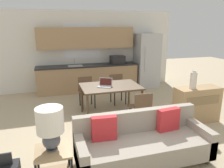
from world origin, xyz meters
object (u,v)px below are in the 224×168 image
Objects in this scene: dining_chair_far_right at (118,87)px; couch at (142,143)px; side_table at (54,161)px; table_lamp at (50,125)px; laptop at (105,84)px; dining_table at (111,88)px; refrigerator at (147,60)px; vase at (193,80)px; dining_chair_far_left at (86,90)px; credenza at (197,104)px; dining_chair_near_right at (141,107)px.

couch is at bearing -101.96° from dining_chair_far_right.
side_table is at bearing -124.98° from dining_chair_far_right.
table_lamp is 1.55× the size of laptop.
table_lamp is (-1.47, -2.10, 0.18)m from dining_table.
refrigerator reaches higher than vase.
table_lamp reaches higher than dining_chair_far_left.
refrigerator reaches higher than credenza.
laptop is (-0.14, -0.02, 0.11)m from dining_table.
laptop reaches higher than dining_chair_near_right.
credenza is 1.28× the size of dining_chair_far_right.
laptop is at bearing -72.65° from dining_chair_far_left.
table_lamp is 3.55m from credenza.
table_lamp reaches higher than laptop.
refrigerator is at bearing 83.28° from vase.
dining_chair_far_left is 0.92m from dining_chair_far_right.
refrigerator is 2.18m from dining_chair_far_right.
dining_table is 0.95m from dining_chair_far_left.
refrigerator reaches higher than table_lamp.
table_lamp is 0.76× the size of dining_chair_near_right.
dining_chair_far_right is (1.93, 2.94, -0.42)m from table_lamp.
dining_table is at bearing -132.05° from refrigerator.
couch is (-0.04, -1.99, -0.38)m from dining_table.
laptop is (-0.60, 0.81, 0.35)m from dining_chair_near_right.
table_lamp is at bearing -128.85° from refrigerator.
side_table is at bearing -175.02° from couch.
couch is 5.47× the size of laptop.
refrigerator is 5.64m from side_table.
dining_chair_far_right is (0.92, 0.04, 0.00)m from dining_chair_far_left.
laptop is at bearing 92.86° from couch.
vase is at bearing 20.66° from side_table.
refrigerator is 3.05m from dining_table.
dining_chair_near_right is at bearing 33.83° from side_table.
couch is at bearing -148.22° from vase.
side_table is at bearing -124.61° from dining_table.
vase is (-0.18, -0.03, 0.61)m from credenza.
dining_table reaches higher than side_table.
dining_table is 0.18m from laptop.
refrigerator is at bearing 86.42° from credenza.
table_lamp is (-0.01, 0.02, 0.54)m from side_table.
vase is at bearing 177.54° from dining_chair_near_right.
refrigerator is 1.83× the size of credenza.
refrigerator is 1.34× the size of dining_table.
couch reaches higher than side_table.
credenza is 1.28× the size of dining_chair_far_left.
table_lamp is 0.76× the size of dining_chair_far_left.
credenza reaches higher than dining_chair_far_left.
dining_chair_far_right is at bearing -87.34° from dining_chair_near_right.
dining_chair_far_right is (0.46, 0.84, -0.24)m from dining_table.
dining_table is at bearing 150.45° from vase.
refrigerator is at bearing 51.36° from side_table.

